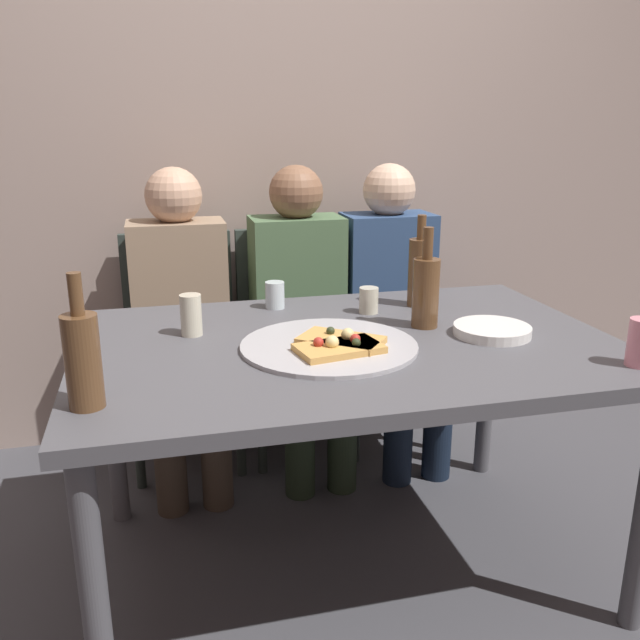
{
  "coord_description": "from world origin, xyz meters",
  "views": [
    {
      "loc": [
        -0.51,
        -1.71,
        1.33
      ],
      "look_at": [
        -0.07,
        0.05,
        0.79
      ],
      "focal_mm": 37.43,
      "sensor_mm": 36.0,
      "label": 1
    }
  ],
  "objects_px": {
    "water_bottle": "(426,290)",
    "wine_glass": "(191,315)",
    "wine_bottle": "(420,271)",
    "guest_by_wall": "(394,298)",
    "pizza_slice_extra": "(342,340)",
    "chair_left": "(182,333)",
    "pizza_tray": "(329,346)",
    "beer_bottle": "(83,358)",
    "pizza_slice_last": "(338,348)",
    "chair_middle": "(294,325)",
    "dining_table": "(348,365)",
    "guest_in_beanie": "(302,304)",
    "tumbler_far": "(275,295)",
    "tumbler_near": "(369,300)",
    "plate_stack": "(492,330)",
    "guest_in_sweater": "(182,312)",
    "chair_right": "(381,318)"
  },
  "relations": [
    {
      "from": "pizza_tray",
      "to": "chair_right",
      "type": "xyz_separation_m",
      "value": [
        0.48,
        0.95,
        -0.23
      ]
    },
    {
      "from": "water_bottle",
      "to": "wine_glass",
      "type": "xyz_separation_m",
      "value": [
        -0.68,
        0.08,
        -0.05
      ]
    },
    {
      "from": "beer_bottle",
      "to": "plate_stack",
      "type": "height_order",
      "value": "beer_bottle"
    },
    {
      "from": "beer_bottle",
      "to": "chair_right",
      "type": "distance_m",
      "value": 1.65
    },
    {
      "from": "beer_bottle",
      "to": "tumbler_far",
      "type": "height_order",
      "value": "beer_bottle"
    },
    {
      "from": "tumbler_near",
      "to": "tumbler_far",
      "type": "height_order",
      "value": "tumbler_far"
    },
    {
      "from": "pizza_slice_extra",
      "to": "wine_bottle",
      "type": "bearing_deg",
      "value": 44.12
    },
    {
      "from": "dining_table",
      "to": "pizza_slice_last",
      "type": "bearing_deg",
      "value": -117.66
    },
    {
      "from": "pizza_slice_last",
      "to": "wine_bottle",
      "type": "distance_m",
      "value": 0.58
    },
    {
      "from": "dining_table",
      "to": "chair_middle",
      "type": "height_order",
      "value": "chair_middle"
    },
    {
      "from": "pizza_slice_extra",
      "to": "beer_bottle",
      "type": "bearing_deg",
      "value": -159.4
    },
    {
      "from": "pizza_slice_last",
      "to": "chair_middle",
      "type": "height_order",
      "value": "chair_middle"
    },
    {
      "from": "pizza_tray",
      "to": "plate_stack",
      "type": "height_order",
      "value": "plate_stack"
    },
    {
      "from": "wine_bottle",
      "to": "tumbler_far",
      "type": "xyz_separation_m",
      "value": [
        -0.47,
        0.09,
        -0.07
      ]
    },
    {
      "from": "tumbler_near",
      "to": "tumbler_far",
      "type": "xyz_separation_m",
      "value": [
        -0.28,
        0.13,
        0.0
      ]
    },
    {
      "from": "tumbler_far",
      "to": "guest_in_sweater",
      "type": "bearing_deg",
      "value": 128.56
    },
    {
      "from": "guest_in_beanie",
      "to": "guest_by_wall",
      "type": "bearing_deg",
      "value": -180.0
    },
    {
      "from": "dining_table",
      "to": "water_bottle",
      "type": "height_order",
      "value": "water_bottle"
    },
    {
      "from": "wine_bottle",
      "to": "chair_left",
      "type": "bearing_deg",
      "value": 141.59
    },
    {
      "from": "plate_stack",
      "to": "guest_in_beanie",
      "type": "distance_m",
      "value": 0.89
    },
    {
      "from": "beer_bottle",
      "to": "chair_left",
      "type": "relative_size",
      "value": 0.33
    },
    {
      "from": "guest_by_wall",
      "to": "tumbler_near",
      "type": "bearing_deg",
      "value": 61.32
    },
    {
      "from": "dining_table",
      "to": "tumbler_near",
      "type": "relative_size",
      "value": 18.02
    },
    {
      "from": "chair_left",
      "to": "plate_stack",
      "type": "bearing_deg",
      "value": 131.53
    },
    {
      "from": "tumbler_far",
      "to": "wine_bottle",
      "type": "bearing_deg",
      "value": -10.39
    },
    {
      "from": "water_bottle",
      "to": "guest_in_sweater",
      "type": "height_order",
      "value": "guest_in_sweater"
    },
    {
      "from": "water_bottle",
      "to": "chair_right",
      "type": "relative_size",
      "value": 0.33
    },
    {
      "from": "pizza_slice_last",
      "to": "wine_glass",
      "type": "distance_m",
      "value": 0.45
    },
    {
      "from": "pizza_slice_last",
      "to": "water_bottle",
      "type": "height_order",
      "value": "water_bottle"
    },
    {
      "from": "wine_bottle",
      "to": "guest_by_wall",
      "type": "relative_size",
      "value": 0.26
    },
    {
      "from": "guest_by_wall",
      "to": "guest_in_beanie",
      "type": "bearing_deg",
      "value": 0.0
    },
    {
      "from": "tumbler_far",
      "to": "guest_by_wall",
      "type": "relative_size",
      "value": 0.08
    },
    {
      "from": "tumbler_near",
      "to": "guest_by_wall",
      "type": "relative_size",
      "value": 0.07
    },
    {
      "from": "pizza_tray",
      "to": "pizza_slice_last",
      "type": "xyz_separation_m",
      "value": [
        0.01,
        -0.07,
        0.02
      ]
    },
    {
      "from": "water_bottle",
      "to": "plate_stack",
      "type": "relative_size",
      "value": 1.35
    },
    {
      "from": "guest_by_wall",
      "to": "chair_middle",
      "type": "bearing_deg",
      "value": -21.73
    },
    {
      "from": "dining_table",
      "to": "wine_glass",
      "type": "distance_m",
      "value": 0.47
    },
    {
      "from": "pizza_tray",
      "to": "wine_bottle",
      "type": "relative_size",
      "value": 1.6
    },
    {
      "from": "tumbler_far",
      "to": "water_bottle",
      "type": "bearing_deg",
      "value": -38.09
    },
    {
      "from": "plate_stack",
      "to": "guest_in_sweater",
      "type": "xyz_separation_m",
      "value": [
        -0.84,
        0.8,
        -0.11
      ]
    },
    {
      "from": "beer_bottle",
      "to": "tumbler_near",
      "type": "relative_size",
      "value": 3.57
    },
    {
      "from": "pizza_tray",
      "to": "water_bottle",
      "type": "bearing_deg",
      "value": 20.25
    },
    {
      "from": "pizza_slice_last",
      "to": "tumbler_far",
      "type": "height_order",
      "value": "tumbler_far"
    },
    {
      "from": "pizza_slice_extra",
      "to": "wine_bottle",
      "type": "distance_m",
      "value": 0.52
    },
    {
      "from": "pizza_slice_extra",
      "to": "chair_right",
      "type": "xyz_separation_m",
      "value": [
        0.45,
        0.96,
        -0.25
      ]
    },
    {
      "from": "wine_bottle",
      "to": "guest_by_wall",
      "type": "bearing_deg",
      "value": 79.69
    },
    {
      "from": "tumbler_near",
      "to": "chair_middle",
      "type": "height_order",
      "value": "chair_middle"
    },
    {
      "from": "tumbler_near",
      "to": "chair_middle",
      "type": "distance_m",
      "value": 0.71
    },
    {
      "from": "pizza_slice_extra",
      "to": "chair_left",
      "type": "relative_size",
      "value": 0.28
    },
    {
      "from": "water_bottle",
      "to": "beer_bottle",
      "type": "bearing_deg",
      "value": -158.34
    }
  ]
}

